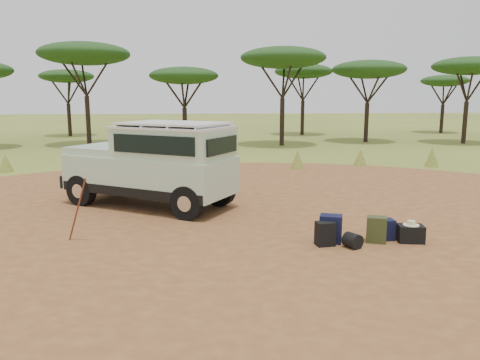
{
  "coord_description": "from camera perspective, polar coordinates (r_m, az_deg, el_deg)",
  "views": [
    {
      "loc": [
        -1.15,
        -10.97,
        3.08
      ],
      "look_at": [
        -0.14,
        0.48,
        1.0
      ],
      "focal_mm": 35.0,
      "sensor_mm": 36.0,
      "label": 1
    }
  ],
  "objects": [
    {
      "name": "backpack_black",
      "position": [
        9.91,
        10.33,
        -6.47
      ],
      "size": [
        0.41,
        0.32,
        0.51
      ],
      "primitive_type": "cube",
      "rotation": [
        0.0,
        0.0,
        0.14
      ],
      "color": "black",
      "rests_on": "ground"
    },
    {
      "name": "grass_fringe",
      "position": [
        19.86,
        -1.33,
        2.52
      ],
      "size": [
        36.6,
        1.6,
        0.9
      ],
      "color": "#606D26",
      "rests_on": "ground"
    },
    {
      "name": "backpack_navy",
      "position": [
        10.13,
        11.0,
        -5.87
      ],
      "size": [
        0.54,
        0.46,
        0.6
      ],
      "primitive_type": "cube",
      "rotation": [
        0.0,
        0.0,
        -0.35
      ],
      "color": "black",
      "rests_on": "ground"
    },
    {
      "name": "acacia_treeline",
      "position": [
        30.89,
        -1.53,
        13.59
      ],
      "size": [
        46.7,
        13.2,
        6.26
      ],
      "color": "black",
      "rests_on": "ground"
    },
    {
      "name": "hard_case",
      "position": [
        10.64,
        20.07,
        -6.17
      ],
      "size": [
        0.58,
        0.46,
        0.37
      ],
      "primitive_type": "cube",
      "rotation": [
        0.0,
        0.0,
        -0.17
      ],
      "color": "black",
      "rests_on": "ground"
    },
    {
      "name": "walking_staff",
      "position": [
        10.49,
        -19.21,
        -3.44
      ],
      "size": [
        0.51,
        0.28,
        1.4
      ],
      "primitive_type": "cylinder",
      "rotation": [
        0.36,
        0.0,
        1.1
      ],
      "color": "maroon",
      "rests_on": "ground"
    },
    {
      "name": "dirt_clearing",
      "position": [
        11.45,
        0.93,
        -5.32
      ],
      "size": [
        23.0,
        23.0,
        0.01
      ],
      "primitive_type": "cylinder",
      "color": "#946030",
      "rests_on": "ground"
    },
    {
      "name": "stuff_sack",
      "position": [
        9.91,
        13.56,
        -7.2
      ],
      "size": [
        0.43,
        0.43,
        0.31
      ],
      "primitive_type": "cylinder",
      "rotation": [
        1.57,
        0.0,
        0.51
      ],
      "color": "black",
      "rests_on": "ground"
    },
    {
      "name": "ground",
      "position": [
        11.45,
        0.93,
        -5.34
      ],
      "size": [
        140.0,
        140.0,
        0.0
      ],
      "primitive_type": "plane",
      "color": "#606D26",
      "rests_on": "ground"
    },
    {
      "name": "backpack_olive",
      "position": [
        10.37,
        16.28,
        -5.83
      ],
      "size": [
        0.48,
        0.41,
        0.56
      ],
      "primitive_type": "cube",
      "rotation": [
        0.0,
        0.0,
        -0.35
      ],
      "color": "#333A1B",
      "rests_on": "ground"
    },
    {
      "name": "safari_hat",
      "position": [
        10.58,
        20.15,
        -5.01
      ],
      "size": [
        0.34,
        0.34,
        0.1
      ],
      "color": "beige",
      "rests_on": "hard_case"
    },
    {
      "name": "safari_vehicle",
      "position": [
        13.22,
        -10.41,
        1.69
      ],
      "size": [
        5.12,
        4.15,
        2.38
      ],
      "rotation": [
        0.0,
        0.0,
        -0.55
      ],
      "color": "#ABC6A9",
      "rests_on": "ground"
    },
    {
      "name": "duffel_navy",
      "position": [
        10.62,
        17.16,
        -5.8
      ],
      "size": [
        0.41,
        0.31,
        0.45
      ],
      "primitive_type": "cube",
      "rotation": [
        0.0,
        0.0,
        0.03
      ],
      "color": "black",
      "rests_on": "ground"
    }
  ]
}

